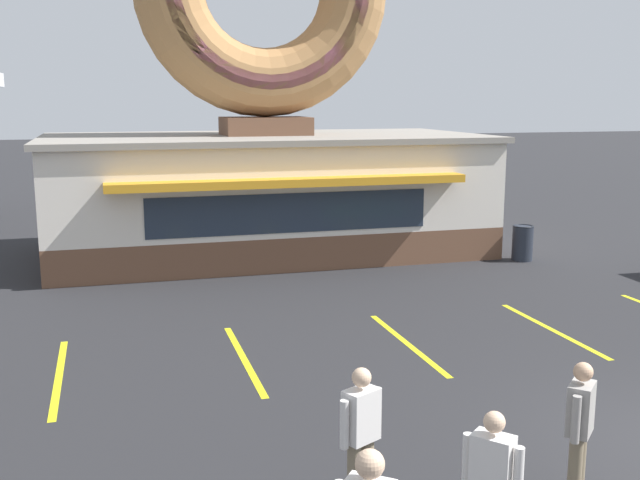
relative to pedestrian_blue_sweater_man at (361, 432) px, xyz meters
name	(u,v)px	position (x,y,z in m)	size (l,w,h in m)	color
donut_shop_building	(266,121)	(1.93, 13.96, 2.86)	(12.30, 6.75, 10.96)	brown
pedestrian_blue_sweater_man	(361,432)	(0.00, 0.00, 0.00)	(0.54, 0.39, 1.60)	#7F7056
pedestrian_beanie_man	(580,425)	(2.35, -0.49, 0.00)	(0.45, 0.44, 1.59)	#7F7056
trash_bin	(523,243)	(8.39, 10.75, -0.38)	(0.57, 0.57, 0.97)	#232833
parking_stripe_far_left	(59,376)	(-3.38, 5.02, -0.88)	(0.12, 3.60, 0.01)	yellow
parking_stripe_left	(244,359)	(-0.38, 5.02, -0.88)	(0.12, 3.60, 0.01)	yellow
parking_stripe_mid_left	(407,343)	(2.62, 5.02, -0.88)	(0.12, 3.60, 0.01)	yellow
parking_stripe_centre	(551,329)	(5.62, 5.02, -0.88)	(0.12, 3.60, 0.01)	yellow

